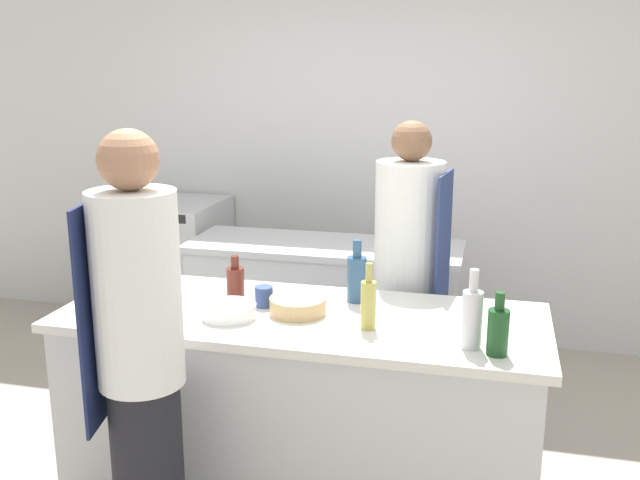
% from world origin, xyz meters
% --- Properties ---
extents(wall_back, '(8.00, 0.06, 2.80)m').
position_xyz_m(wall_back, '(0.00, 2.13, 1.40)').
color(wall_back, silver).
rests_on(wall_back, ground_plane).
extents(prep_counter, '(2.15, 0.82, 0.89)m').
position_xyz_m(prep_counter, '(0.00, 0.00, 0.44)').
color(prep_counter, '#B7BABC').
rests_on(prep_counter, ground_plane).
extents(pass_counter, '(1.69, 0.61, 0.89)m').
position_xyz_m(pass_counter, '(-0.20, 1.24, 0.44)').
color(pass_counter, '#B7BABC').
rests_on(pass_counter, ground_plane).
extents(oven_range, '(0.86, 0.72, 1.00)m').
position_xyz_m(oven_range, '(-1.53, 1.72, 0.50)').
color(oven_range, '#B7BABC').
rests_on(oven_range, ground_plane).
extents(chef_at_prep_near, '(0.36, 0.34, 1.75)m').
position_xyz_m(chef_at_prep_near, '(-0.43, -0.65, 0.89)').
color(chef_at_prep_near, black).
rests_on(chef_at_prep_near, ground_plane).
extents(chef_at_stove, '(0.38, 0.36, 1.69)m').
position_xyz_m(chef_at_stove, '(0.39, 0.66, 0.85)').
color(chef_at_stove, black).
rests_on(chef_at_stove, ground_plane).
extents(bottle_olive_oil, '(0.06, 0.06, 0.28)m').
position_xyz_m(bottle_olive_oil, '(0.32, -0.11, 1.00)').
color(bottle_olive_oil, '#B2A84C').
rests_on(bottle_olive_oil, prep_counter).
extents(bottle_vinegar, '(0.08, 0.08, 0.21)m').
position_xyz_m(bottle_vinegar, '(-0.35, 0.11, 0.97)').
color(bottle_vinegar, '#5B2319').
rests_on(bottle_vinegar, prep_counter).
extents(bottle_wine, '(0.09, 0.09, 0.29)m').
position_xyz_m(bottle_wine, '(0.21, 0.22, 1.00)').
color(bottle_wine, '#2D5175').
rests_on(bottle_wine, prep_counter).
extents(bottle_cooking_oil, '(0.08, 0.08, 0.25)m').
position_xyz_m(bottle_cooking_oil, '(0.85, -0.26, 0.98)').
color(bottle_cooking_oil, '#19471E').
rests_on(bottle_cooking_oil, prep_counter).
extents(bottle_sauce, '(0.08, 0.08, 0.32)m').
position_xyz_m(bottle_sauce, '(0.75, -0.22, 1.01)').
color(bottle_sauce, silver).
rests_on(bottle_sauce, prep_counter).
extents(bowl_mixing_large, '(0.23, 0.23, 0.06)m').
position_xyz_m(bowl_mixing_large, '(-0.28, -0.13, 0.92)').
color(bowl_mixing_large, white).
rests_on(bowl_mixing_large, prep_counter).
extents(bowl_prep_small, '(0.25, 0.25, 0.07)m').
position_xyz_m(bowl_prep_small, '(-0.01, -0.01, 0.92)').
color(bowl_prep_small, tan).
rests_on(bowl_prep_small, prep_counter).
extents(cup, '(0.08, 0.08, 0.09)m').
position_xyz_m(cup, '(-0.19, 0.05, 0.93)').
color(cup, '#33477F').
rests_on(cup, prep_counter).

